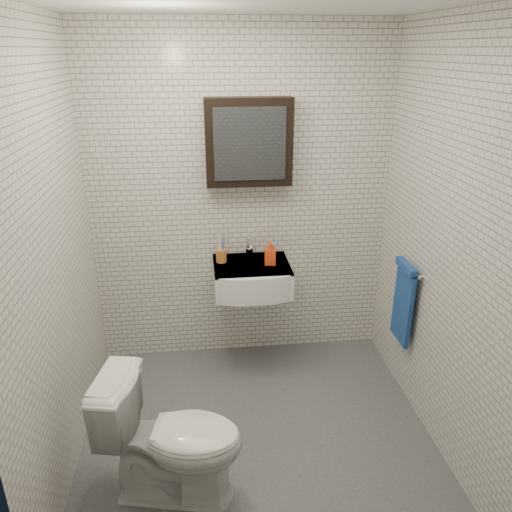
% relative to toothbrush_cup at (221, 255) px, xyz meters
% --- Properties ---
extents(ground, '(2.20, 2.00, 0.01)m').
position_rel_toothbrush_cup_xyz_m(ground, '(0.16, -0.85, -0.90)').
color(ground, '#494B50').
rests_on(ground, ground).
extents(room_shell, '(2.22, 2.02, 2.51)m').
position_rel_toothbrush_cup_xyz_m(room_shell, '(0.16, -0.85, 0.56)').
color(room_shell, silver).
rests_on(room_shell, ground).
extents(washbasin, '(0.55, 0.50, 0.20)m').
position_rel_toothbrush_cup_xyz_m(washbasin, '(0.21, -0.11, -0.15)').
color(washbasin, white).
rests_on(washbasin, room_shell).
extents(faucet, '(0.06, 0.20, 0.15)m').
position_rel_toothbrush_cup_xyz_m(faucet, '(0.21, 0.08, 0.01)').
color(faucet, silver).
rests_on(faucet, washbasin).
extents(mirror_cabinet, '(0.60, 0.15, 0.60)m').
position_rel_toothbrush_cup_xyz_m(mirror_cabinet, '(0.21, 0.08, 0.80)').
color(mirror_cabinet, black).
rests_on(mirror_cabinet, room_shell).
extents(towel_rail, '(0.09, 0.30, 0.58)m').
position_rel_toothbrush_cup_xyz_m(towel_rail, '(1.21, -0.50, -0.18)').
color(towel_rail, silver).
rests_on(towel_rail, room_shell).
extents(toothbrush_cup, '(0.10, 0.10, 0.21)m').
position_rel_toothbrush_cup_xyz_m(toothbrush_cup, '(0.00, 0.00, 0.00)').
color(toothbrush_cup, '#B6692D').
rests_on(toothbrush_cup, washbasin).
extents(soap_bottle, '(0.09, 0.09, 0.18)m').
position_rel_toothbrush_cup_xyz_m(soap_bottle, '(0.35, -0.08, 0.03)').
color(soap_bottle, orange).
rests_on(soap_bottle, washbasin).
extents(toilet, '(0.82, 0.57, 0.76)m').
position_rel_toothbrush_cup_xyz_m(toilet, '(-0.34, -1.26, -0.52)').
color(toilet, white).
rests_on(toilet, ground).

